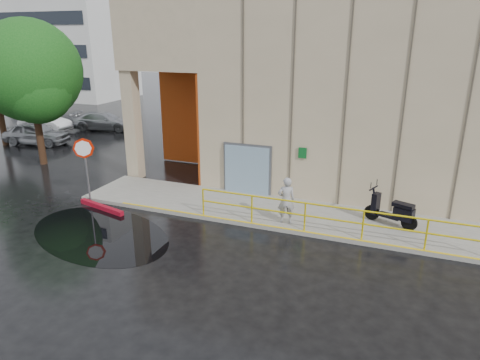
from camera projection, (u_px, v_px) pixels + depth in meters
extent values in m
plane|color=black|center=(174.00, 260.00, 12.97)|extent=(120.00, 120.00, 0.00)
cube|color=gray|center=(331.00, 220.00, 15.56)|extent=(20.00, 3.00, 0.15)
cube|color=tan|center=(406.00, 92.00, 19.37)|extent=(16.00, 10.00, 8.00)
cube|color=tan|center=(205.00, 34.00, 21.96)|extent=(4.00, 10.00, 3.00)
cube|color=tan|center=(133.00, 126.00, 19.72)|extent=(0.60, 0.60, 5.00)
cube|color=#A8380F|center=(194.00, 117.00, 21.92)|extent=(3.80, 0.15, 4.90)
cube|color=#A8380F|center=(215.00, 126.00, 19.71)|extent=(0.10, 3.50, 4.90)
cube|color=#809BAF|center=(247.00, 170.00, 17.73)|extent=(1.90, 0.10, 2.00)
cube|color=slate|center=(247.00, 170.00, 17.80)|extent=(2.10, 0.06, 2.20)
cube|color=#0C541F|center=(302.00, 153.00, 16.69)|extent=(0.32, 0.04, 0.42)
cylinder|color=#D6BF0B|center=(334.00, 207.00, 13.94)|extent=(9.50, 0.06, 0.06)
cylinder|color=#D6BF0B|center=(333.00, 220.00, 14.08)|extent=(9.50, 0.06, 0.06)
cube|color=silver|center=(67.00, 25.00, 44.80)|extent=(12.00, 8.00, 15.00)
imported|color=#9F9FA4|center=(286.00, 200.00, 14.96)|extent=(0.72, 0.61, 1.68)
cylinder|color=black|center=(372.00, 212.00, 15.36)|extent=(0.54, 0.30, 0.54)
cylinder|color=black|center=(409.00, 223.00, 14.50)|extent=(0.54, 0.30, 0.54)
cylinder|color=slate|center=(87.00, 175.00, 17.05)|extent=(0.07, 0.07, 2.33)
cylinder|color=#B91600|center=(84.00, 148.00, 16.67)|extent=(0.69, 0.49, 0.81)
cylinder|color=white|center=(83.00, 148.00, 16.64)|extent=(0.53, 0.37, 0.64)
cube|color=maroon|center=(102.00, 207.00, 16.71)|extent=(2.37, 0.76, 0.18)
cube|color=black|center=(100.00, 233.00, 14.69)|extent=(6.76, 5.39, 0.01)
imported|color=#9D9FA3|center=(36.00, 133.00, 26.48)|extent=(4.29, 2.29, 1.39)
imported|color=white|center=(45.00, 122.00, 30.15)|extent=(4.09, 1.67, 1.32)
imported|color=#A1A3A8|center=(104.00, 121.00, 30.55)|extent=(4.72, 2.82, 1.28)
cylinder|color=black|center=(39.00, 133.00, 22.13)|extent=(0.36, 0.36, 3.28)
sphere|color=#174915|center=(30.00, 71.00, 21.11)|extent=(5.05, 5.05, 5.05)
sphere|color=#174915|center=(36.00, 88.00, 20.88)|extent=(3.53, 3.53, 3.53)
cylinder|color=black|center=(2.00, 120.00, 26.08)|extent=(0.36, 0.36, 3.08)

